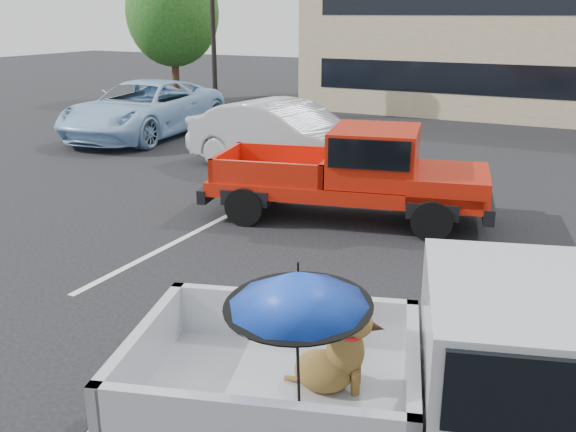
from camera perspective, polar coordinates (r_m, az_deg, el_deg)
name	(u,v)px	position (r m, az deg, el deg)	size (l,w,h in m)	color
ground	(279,326)	(8.14, -0.84, -9.78)	(90.00, 90.00, 0.00)	black
stripe_left	(178,241)	(11.18, -9.75, -2.19)	(0.12, 5.00, 0.01)	silver
stripe_right	(551,311)	(9.20, 22.32, -7.81)	(0.12, 5.00, 0.01)	silver
tree_left	(172,13)	(29.13, -10.23, 17.37)	(3.96, 3.96, 6.02)	#332114
silver_pickup	(501,385)	(5.29, 18.39, -14.09)	(6.01, 3.52, 2.06)	black
red_pickup	(365,170)	(11.99, 6.90, 4.05)	(5.58, 2.94, 1.75)	black
silver_sedan	(286,137)	(15.67, -0.21, 7.01)	(1.80, 5.17, 1.70)	#ABAEB3
blue_suv	(144,109)	(20.84, -12.70, 9.26)	(2.84, 6.17, 1.71)	#9CC4E8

